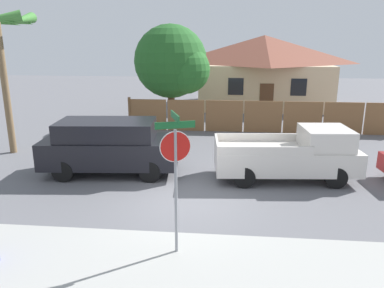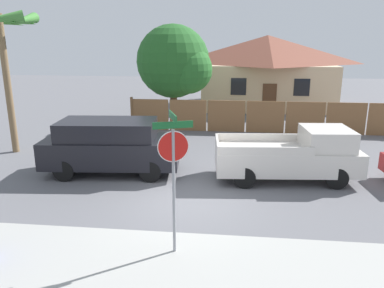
{
  "view_description": "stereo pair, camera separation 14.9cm",
  "coord_description": "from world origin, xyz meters",
  "views": [
    {
      "loc": [
        1.16,
        -10.43,
        4.68
      ],
      "look_at": [
        0.08,
        0.65,
        1.6
      ],
      "focal_mm": 35.0,
      "sensor_mm": 36.0,
      "label": 1
    },
    {
      "loc": [
        1.31,
        -10.42,
        4.68
      ],
      "look_at": [
        0.08,
        0.65,
        1.6
      ],
      "focal_mm": 35.0,
      "sensor_mm": 36.0,
      "label": 2
    }
  ],
  "objects": [
    {
      "name": "orange_pickup",
      "position": [
        3.41,
        2.17,
        0.88
      ],
      "size": [
        4.96,
        2.27,
        1.84
      ],
      "rotation": [
        0.0,
        0.0,
        0.08
      ],
      "color": "silver",
      "rests_on": "ground"
    },
    {
      "name": "ground_plane",
      "position": [
        0.0,
        0.0,
        0.0
      ],
      "size": [
        80.0,
        80.0,
        0.0
      ],
      "primitive_type": "plane",
      "color": "slate"
    },
    {
      "name": "palm_tree",
      "position": [
        -8.06,
        4.31,
        5.01
      ],
      "size": [
        2.86,
        3.07,
        5.82
      ],
      "color": "brown",
      "rests_on": "ground"
    },
    {
      "name": "stop_sign",
      "position": [
        0.07,
        -2.85,
        2.18
      ],
      "size": [
        0.82,
        0.74,
        3.23
      ],
      "rotation": [
        0.0,
        0.0,
        0.35
      ],
      "color": "gray",
      "rests_on": "ground"
    },
    {
      "name": "sidewalk_strip",
      "position": [
        0.0,
        -3.6,
        0.0
      ],
      "size": [
        36.0,
        3.2,
        0.01
      ],
      "color": "#A3A39E",
      "rests_on": "ground"
    },
    {
      "name": "red_suv",
      "position": [
        -3.02,
        2.15,
        1.05
      ],
      "size": [
        4.96,
        2.36,
        1.96
      ],
      "rotation": [
        0.0,
        0.0,
        0.08
      ],
      "color": "black",
      "rests_on": "ground"
    },
    {
      "name": "oak_tree",
      "position": [
        -1.9,
        10.59,
        3.47
      ],
      "size": [
        4.26,
        4.06,
        5.6
      ],
      "color": "brown",
      "rests_on": "ground"
    },
    {
      "name": "wooden_fence",
      "position": [
        3.01,
        9.09,
        0.83
      ],
      "size": [
        14.38,
        0.12,
        1.76
      ],
      "color": "brown",
      "rests_on": "ground"
    },
    {
      "name": "house",
      "position": [
        3.65,
        17.7,
        2.63
      ],
      "size": [
        9.68,
        7.32,
        5.07
      ],
      "color": "beige",
      "rests_on": "ground"
    }
  ]
}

